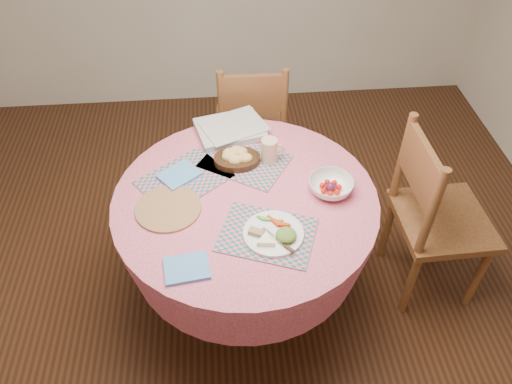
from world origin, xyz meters
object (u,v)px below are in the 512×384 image
dining_table (246,225)px  wicker_trivet (168,208)px  chair_back (252,124)px  fruit_bowl (331,186)px  chair_right (434,215)px  bread_bowl (237,157)px  dinner_plate (275,233)px  latte_mug (270,150)px

dining_table → wicker_trivet: (-0.35, -0.05, 0.20)m
chair_back → fruit_bowl: size_ratio=3.53×
chair_right → fruit_bowl: bearing=88.5°
dining_table → bread_bowl: size_ratio=5.39×
dinner_plate → fruit_bowl: (0.29, 0.26, 0.01)m
dining_table → fruit_bowl: fruit_bowl is taller
chair_back → latte_mug: size_ratio=7.65×
chair_right → wicker_trivet: chair_right is taller
chair_right → bread_bowl: chair_right is taller
chair_right → bread_bowl: (-0.98, 0.24, 0.25)m
chair_right → dinner_plate: size_ratio=3.93×
dining_table → chair_back: bearing=83.5°
dinner_plate → fruit_bowl: bearing=41.4°
wicker_trivet → fruit_bowl: 0.76m
chair_right → chair_back: (-0.85, 0.90, -0.04)m
wicker_trivet → latte_mug: size_ratio=2.39×
dining_table → chair_back: (0.10, 0.91, -0.06)m
dinner_plate → latte_mug: size_ratio=2.09×
dinner_plate → fruit_bowl: fruit_bowl is taller
chair_right → latte_mug: bearing=71.9°
chair_back → wicker_trivet: chair_back is taller
latte_mug → fruit_bowl: (0.26, -0.24, -0.04)m
dinner_plate → latte_mug: bearing=86.7°
fruit_bowl → dining_table: bearing=-179.2°
dinner_plate → bread_bowl: bearing=105.2°
chair_back → bread_bowl: 0.73m
fruit_bowl → wicker_trivet: bearing=-176.0°
fruit_bowl → chair_right: bearing=0.2°
dining_table → chair_back: chair_back is taller
bread_bowl → fruit_bowl: bearing=-29.8°
chair_right → chair_back: chair_right is taller
wicker_trivet → fruit_bowl: fruit_bowl is taller
wicker_trivet → bread_bowl: 0.44m
dining_table → chair_back: size_ratio=1.29×
dinner_plate → latte_mug: 0.50m
dining_table → chair_right: 0.96m
chair_back → latte_mug: chair_back is taller
dining_table → chair_right: (0.96, 0.01, -0.02)m
dining_table → fruit_bowl: bearing=0.8°
chair_back → wicker_trivet: size_ratio=3.20×
wicker_trivet → fruit_bowl: size_ratio=1.10×
latte_mug → fruit_bowl: bearing=-42.9°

